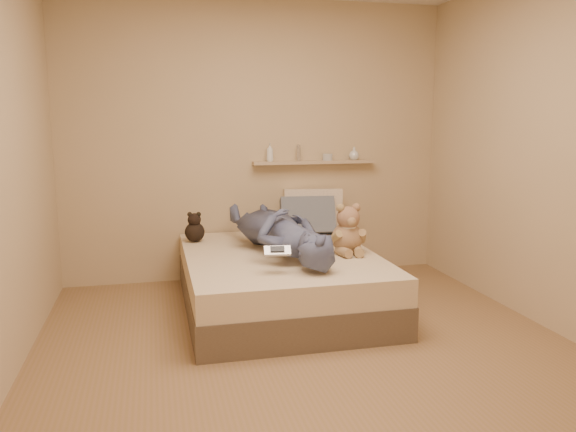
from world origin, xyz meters
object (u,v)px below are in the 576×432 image
object	(u,v)px
game_console	(277,251)
wall_shelf	(315,162)
bed	(280,280)
pillow_grey	(308,216)
person	(279,230)
dark_plush	(195,229)
teddy_bear	(348,233)
pillow_cream	(313,210)

from	to	relation	value
game_console	wall_shelf	world-z (taller)	wall_shelf
bed	game_console	bearing A→B (deg)	-104.29
wall_shelf	game_console	bearing A→B (deg)	-115.11
bed	wall_shelf	bearing A→B (deg)	58.82
pillow_grey	person	size ratio (longest dim) A/B	0.32
bed	dark_plush	distance (m)	0.92
teddy_bear	pillow_cream	size ratio (longest dim) A/B	0.74
bed	pillow_cream	world-z (taller)	pillow_cream
teddy_bear	pillow_grey	size ratio (longest dim) A/B	0.82
person	bed	bearing A→B (deg)	82.80
game_console	person	bearing A→B (deg)	76.05
teddy_bear	dark_plush	distance (m)	1.36
game_console	person	world-z (taller)	person
game_console	pillow_cream	world-z (taller)	pillow_cream
dark_plush	game_console	bearing A→B (deg)	-67.53
game_console	dark_plush	world-z (taller)	dark_plush
dark_plush	teddy_bear	bearing A→B (deg)	-32.16
teddy_bear	dark_plush	world-z (taller)	teddy_bear
dark_plush	wall_shelf	bearing A→B (deg)	15.38
dark_plush	person	bearing A→B (deg)	-42.30
pillow_cream	person	xyz separation A→B (m)	(-0.51, -0.82, -0.01)
teddy_bear	wall_shelf	bearing A→B (deg)	88.48
teddy_bear	person	xyz separation A→B (m)	(-0.52, 0.15, 0.02)
wall_shelf	teddy_bear	bearing A→B (deg)	-91.52
person	wall_shelf	world-z (taller)	wall_shelf
pillow_cream	wall_shelf	size ratio (longest dim) A/B	0.46
pillow_cream	pillow_grey	world-z (taller)	pillow_cream
bed	dark_plush	bearing A→B (deg)	137.11
pillow_grey	pillow_cream	bearing A→B (deg)	57.09
pillow_cream	dark_plush	bearing A→B (deg)	-167.87
pillow_cream	pillow_grey	bearing A→B (deg)	-122.91
teddy_bear	dark_plush	xyz separation A→B (m)	(-1.15, 0.72, -0.05)
teddy_bear	person	bearing A→B (deg)	163.80
person	game_console	bearing A→B (deg)	66.47
bed	pillow_cream	distance (m)	1.06
game_console	wall_shelf	bearing A→B (deg)	64.89
game_console	pillow_grey	xyz separation A→B (m)	(0.57, 1.27, 0.01)
teddy_bear	pillow_grey	distance (m)	0.84
person	pillow_cream	bearing A→B (deg)	-131.68
person	wall_shelf	xyz separation A→B (m)	(0.55, 0.90, 0.46)
pillow_cream	game_console	bearing A→B (deg)	-115.09
bed	teddy_bear	xyz separation A→B (m)	(0.52, -0.14, 0.39)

